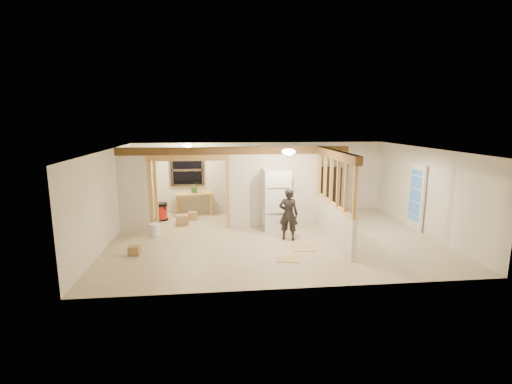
{
  "coord_description": "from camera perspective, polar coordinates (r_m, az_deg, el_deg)",
  "views": [
    {
      "loc": [
        -1.57,
        -9.98,
        3.28
      ],
      "look_at": [
        -0.45,
        0.4,
        1.25
      ],
      "focal_mm": 26.0,
      "sensor_mm": 36.0,
      "label": 1
    }
  ],
  "objects": [
    {
      "name": "bookshelf",
      "position": [
        13.89,
        11.29,
        0.48
      ],
      "size": [
        0.8,
        0.27,
        1.6
      ],
      "primitive_type": "cube",
      "color": "black",
      "rests_on": "floor"
    },
    {
      "name": "wall_right",
      "position": [
        11.85,
        24.78,
        0.1
      ],
      "size": [
        0.01,
        6.5,
        2.5
      ],
      "primitive_type": "cube",
      "color": "silver",
      "rests_on": "floor"
    },
    {
      "name": "work_table",
      "position": [
        13.21,
        -9.45,
        -1.78
      ],
      "size": [
        1.35,
        0.85,
        0.79
      ],
      "primitive_type": "cube",
      "rotation": [
        0.0,
        0.0,
        0.19
      ],
      "color": "tan",
      "rests_on": "floor"
    },
    {
      "name": "partition_center",
      "position": [
        11.5,
        2.82,
        0.8
      ],
      "size": [
        2.8,
        0.12,
        2.5
      ],
      "primitive_type": "cube",
      "color": "silver",
      "rests_on": "floor"
    },
    {
      "name": "floor_panel_far",
      "position": [
        9.05,
        4.92,
        -10.26
      ],
      "size": [
        0.62,
        0.54,
        0.02
      ],
      "primitive_type": "cube",
      "rotation": [
        0.0,
        0.0,
        -0.21
      ],
      "color": "tan",
      "rests_on": "floor"
    },
    {
      "name": "ceiling_dome_main",
      "position": [
        9.7,
        5.04,
        6.21
      ],
      "size": [
        0.36,
        0.36,
        0.16
      ],
      "primitive_type": "ellipsoid",
      "color": "#FFEABF",
      "rests_on": "ceiling"
    },
    {
      "name": "floor",
      "position": [
        10.62,
        2.69,
        -7.05
      ],
      "size": [
        9.0,
        6.5,
        0.01
      ],
      "primitive_type": "cube",
      "color": "#C4B091",
      "rests_on": "ground"
    },
    {
      "name": "wall_left",
      "position": [
        10.6,
        -22.06,
        -0.88
      ],
      "size": [
        0.01,
        6.5,
        2.5
      ],
      "primitive_type": "cube",
      "color": "silver",
      "rests_on": "floor"
    },
    {
      "name": "stud_partition",
      "position": [
        10.22,
        12.02,
        1.62
      ],
      "size": [
        0.14,
        3.2,
        1.32
      ],
      "primitive_type": "cube",
      "color": "tan",
      "rests_on": "pony_wall"
    },
    {
      "name": "pony_wall",
      "position": [
        10.47,
        11.77,
        -4.66
      ],
      "size": [
        0.12,
        3.2,
        1.0
      ],
      "primitive_type": "cube",
      "color": "silver",
      "rests_on": "floor"
    },
    {
      "name": "doorway_frame",
      "position": [
        11.42,
        -10.19,
        -0.2
      ],
      "size": [
        2.46,
        0.14,
        2.2
      ],
      "primitive_type": "cube",
      "color": "tan",
      "rests_on": "floor"
    },
    {
      "name": "ceiling_dome_util",
      "position": [
        12.34,
        -10.52,
        7.08
      ],
      "size": [
        0.32,
        0.32,
        0.14
      ],
      "primitive_type": "ellipsoid",
      "color": "#FFEABF",
      "rests_on": "ceiling"
    },
    {
      "name": "bucket",
      "position": [
        11.1,
        -15.37,
        -5.62
      ],
      "size": [
        0.31,
        0.31,
        0.37
      ],
      "primitive_type": "cylinder",
      "rotation": [
        0.0,
        0.0,
        0.06
      ],
      "color": "white",
      "rests_on": "floor"
    },
    {
      "name": "refrigerator",
      "position": [
        11.15,
        3.13,
        -1.24
      ],
      "size": [
        0.76,
        0.74,
        1.85
      ],
      "primitive_type": "cube",
      "color": "silver",
      "rests_on": "floor"
    },
    {
      "name": "floor_panel_near",
      "position": [
        9.83,
        7.35,
        -8.55
      ],
      "size": [
        0.6,
        0.6,
        0.02
      ],
      "primitive_type": "cube",
      "rotation": [
        0.0,
        0.0,
        -0.09
      ],
      "color": "tan",
      "rests_on": "floor"
    },
    {
      "name": "header_beam_back",
      "position": [
        11.23,
        -3.23,
        6.37
      ],
      "size": [
        7.0,
        0.18,
        0.22
      ],
      "primitive_type": "cube",
      "color": "brown",
      "rests_on": "ceiling"
    },
    {
      "name": "french_door",
      "position": [
        12.2,
        23.41,
        -0.71
      ],
      "size": [
        0.12,
        0.86,
        2.0
      ],
      "primitive_type": "cube",
      "color": "white",
      "rests_on": "floor"
    },
    {
      "name": "window_back",
      "position": [
        13.3,
        -10.54,
        3.32
      ],
      "size": [
        1.12,
        0.1,
        1.1
      ],
      "primitive_type": "cube",
      "color": "black",
      "rests_on": "wall_back"
    },
    {
      "name": "header_beam_right",
      "position": [
        10.13,
        12.19,
        5.64
      ],
      "size": [
        0.18,
        3.3,
        0.22
      ],
      "primitive_type": "cube",
      "color": "brown",
      "rests_on": "ceiling"
    },
    {
      "name": "wall_front",
      "position": [
        7.2,
        6.74,
        -5.46
      ],
      "size": [
        9.0,
        0.01,
        2.5
      ],
      "primitive_type": "cube",
      "color": "silver",
      "rests_on": "floor"
    },
    {
      "name": "wall_back",
      "position": [
        13.48,
        0.63,
        2.31
      ],
      "size": [
        9.0,
        0.01,
        2.5
      ],
      "primitive_type": "cube",
      "color": "silver",
      "rests_on": "floor"
    },
    {
      "name": "shop_vac",
      "position": [
        12.74,
        -14.39,
        -2.91
      ],
      "size": [
        0.6,
        0.6,
        0.59
      ],
      "primitive_type": "cylinder",
      "rotation": [
        0.0,
        0.0,
        -0.43
      ],
      "color": "#B51C13",
      "rests_on": "floor"
    },
    {
      "name": "box_front",
      "position": [
        9.76,
        -18.17,
        -8.52
      ],
      "size": [
        0.31,
        0.26,
        0.23
      ],
      "primitive_type": "cube",
      "rotation": [
        0.0,
        0.0,
        -0.14
      ],
      "color": "#A78451",
      "rests_on": "floor"
    },
    {
      "name": "partition_left_stub",
      "position": [
        11.63,
        -18.35,
        0.36
      ],
      "size": [
        0.9,
        0.12,
        2.5
      ],
      "primitive_type": "cube",
      "color": "silver",
      "rests_on": "floor"
    },
    {
      "name": "hanging_bulb",
      "position": [
        11.64,
        -8.26,
        5.44
      ],
      "size": [
        0.07,
        0.07,
        0.07
      ],
      "primitive_type": "ellipsoid",
      "color": "#FFD88C",
      "rests_on": "ceiling"
    },
    {
      "name": "box_util_b",
      "position": [
        12.62,
        -9.7,
        -3.64
      ],
      "size": [
        0.33,
        0.33,
        0.26
      ],
      "primitive_type": "cube",
      "rotation": [
        0.0,
        0.0,
        0.2
      ],
      "color": "#A78451",
      "rests_on": "floor"
    },
    {
      "name": "potted_plant",
      "position": [
        13.04,
        -9.44,
        0.72
      ],
      "size": [
        0.39,
        0.35,
        0.39
      ],
      "primitive_type": "imported",
      "rotation": [
        0.0,
        0.0,
        0.14
      ],
      "color": "#275B25",
      "rests_on": "work_table"
    },
    {
      "name": "box_util_a",
      "position": [
        12.07,
        -11.31,
        -4.2
      ],
      "size": [
        0.43,
        0.39,
        0.32
      ],
      "primitive_type": "cube",
      "rotation": [
        0.0,
        0.0,
        0.19
      ],
      "color": "#A78451",
      "rests_on": "floor"
    },
    {
      "name": "ceiling",
      "position": [
        10.13,
        2.82,
        6.55
      ],
      "size": [
        9.0,
        6.5,
        0.01
      ],
      "primitive_type": "cube",
      "color": "white"
    },
    {
      "name": "woman",
      "position": [
        10.28,
        5.01,
        -3.42
      ],
      "size": [
        0.62,
        0.5,
        1.46
      ],
      "primitive_type": "imported",
      "rotation": [
        0.0,
        0.0,
        2.81
      ],
      "color": "black",
      "rests_on": "floor"
    }
  ]
}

